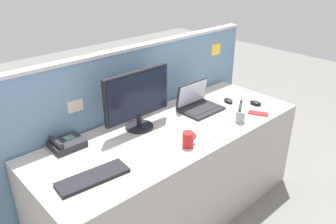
# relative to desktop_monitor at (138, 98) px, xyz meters

# --- Properties ---
(ground_plane) EXTENTS (10.00, 10.00, 0.00)m
(ground_plane) POSITION_rel_desktop_monitor_xyz_m (0.16, -0.19, -0.98)
(ground_plane) COLOR slate
(desk) EXTENTS (2.06, 0.78, 0.75)m
(desk) POSITION_rel_desktop_monitor_xyz_m (0.16, -0.19, -0.60)
(desk) COLOR #ADA89E
(desk) RESTS_ON ground_plane
(cubicle_divider) EXTENTS (2.39, 0.08, 1.27)m
(cubicle_divider) POSITION_rel_desktop_monitor_xyz_m (0.16, 0.24, -0.34)
(cubicle_divider) COLOR #6084A3
(cubicle_divider) RESTS_ON ground_plane
(desktop_monitor) EXTENTS (0.53, 0.20, 0.42)m
(desktop_monitor) POSITION_rel_desktop_monitor_xyz_m (0.00, 0.00, 0.00)
(desktop_monitor) COLOR black
(desktop_monitor) RESTS_ON desk
(laptop) EXTENTS (0.32, 0.25, 0.22)m
(laptop) POSITION_rel_desktop_monitor_xyz_m (0.54, -0.07, -0.18)
(laptop) COLOR #232328
(laptop) RESTS_ON desk
(desk_phone) EXTENTS (0.21, 0.17, 0.08)m
(desk_phone) POSITION_rel_desktop_monitor_xyz_m (-0.51, 0.10, -0.20)
(desk_phone) COLOR #232328
(desk_phone) RESTS_ON desk
(keyboard_main) EXTENTS (0.42, 0.18, 0.02)m
(keyboard_main) POSITION_rel_desktop_monitor_xyz_m (-0.57, -0.31, -0.22)
(keyboard_main) COLOR black
(keyboard_main) RESTS_ON desk
(computer_mouse_right_hand) EXTENTS (0.09, 0.11, 0.03)m
(computer_mouse_right_hand) POSITION_rel_desktop_monitor_xyz_m (0.83, -0.16, -0.21)
(computer_mouse_right_hand) COLOR black
(computer_mouse_right_hand) RESTS_ON desk
(computer_mouse_left_hand) EXTENTS (0.07, 0.11, 0.03)m
(computer_mouse_left_hand) POSITION_rel_desktop_monitor_xyz_m (0.95, -0.34, -0.21)
(computer_mouse_left_hand) COLOR black
(computer_mouse_left_hand) RESTS_ON desk
(pen_cup) EXTENTS (0.07, 0.07, 0.18)m
(pen_cup) POSITION_rel_desktop_monitor_xyz_m (0.61, -0.44, -0.18)
(pen_cup) COLOR #99999E
(pen_cup) RESTS_ON desk
(cell_phone_red_case) EXTENTS (0.13, 0.16, 0.01)m
(cell_phone_red_case) POSITION_rel_desktop_monitor_xyz_m (0.82, -0.46, -0.23)
(cell_phone_red_case) COLOR #B22323
(cell_phone_red_case) RESTS_ON desk
(cell_phone_white_slab) EXTENTS (0.11, 0.15, 0.01)m
(cell_phone_white_slab) POSITION_rel_desktop_monitor_xyz_m (0.35, -0.50, -0.23)
(cell_phone_white_slab) COLOR silver
(cell_phone_white_slab) RESTS_ON desk
(coffee_mug) EXTENTS (0.11, 0.07, 0.10)m
(coffee_mug) POSITION_rel_desktop_monitor_xyz_m (0.08, -0.42, -0.18)
(coffee_mug) COLOR red
(coffee_mug) RESTS_ON desk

